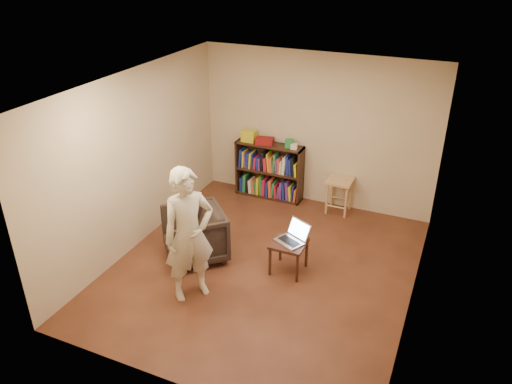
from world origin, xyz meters
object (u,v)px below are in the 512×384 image
at_px(laptop, 293,237).
at_px(armchair, 195,234).
at_px(bookshelf, 269,174).
at_px(stool, 340,186).
at_px(person, 189,235).
at_px(side_table, 289,247).

bearing_deg(laptop, armchair, -142.05).
bearing_deg(laptop, bookshelf, 146.81).
bearing_deg(armchair, laptop, 57.83).
relative_size(stool, person, 0.33).
xyz_separation_m(stool, side_table, (-0.18, -1.94, -0.09)).
xyz_separation_m(bookshelf, side_table, (1.11, -2.00, -0.05)).
relative_size(bookshelf, person, 0.67).
xyz_separation_m(side_table, person, (-0.96, -0.98, 0.51)).
height_order(side_table, person, person).
relative_size(bookshelf, stool, 2.02).
bearing_deg(stool, person, -111.41).
bearing_deg(bookshelf, stool, -2.84).
xyz_separation_m(armchair, laptop, (1.38, 0.28, 0.14)).
xyz_separation_m(bookshelf, stool, (1.29, -0.06, 0.04)).
relative_size(side_table, person, 0.26).
xyz_separation_m(stool, person, (-1.14, -2.92, 0.41)).
height_order(stool, side_table, stool).
distance_m(stool, laptop, 1.89).
height_order(stool, person, person).
distance_m(laptop, person, 1.48).
bearing_deg(side_table, person, -134.57).
xyz_separation_m(laptop, person, (-1.00, -1.04, 0.37)).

